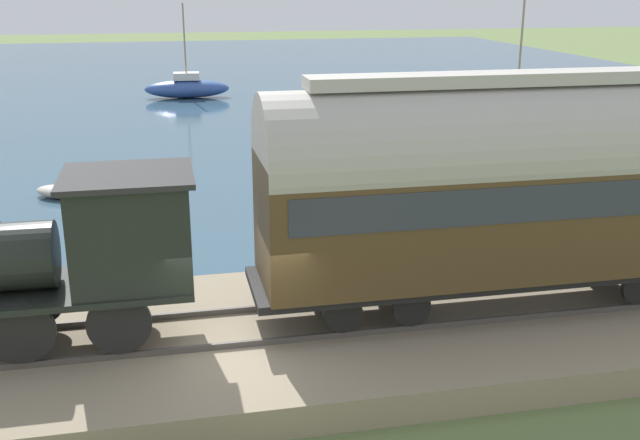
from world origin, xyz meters
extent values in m
plane|color=#607542|center=(0.00, 0.00, 0.00)|extent=(200.00, 200.00, 0.00)
cube|color=#38566B|center=(43.90, 0.00, 0.00)|extent=(80.00, 80.00, 0.01)
cube|color=gray|center=(0.61, 0.00, 0.29)|extent=(5.99, 56.00, 0.58)
cube|color=#4C4742|center=(-0.15, 0.00, 0.64)|extent=(0.07, 54.88, 0.12)
cube|color=#4C4742|center=(1.37, 0.00, 0.64)|extent=(0.07, 54.88, 0.12)
cylinder|color=black|center=(-0.15, 2.11, 1.28)|extent=(0.12, 1.14, 1.14)
cylinder|color=black|center=(1.37, 2.11, 1.28)|extent=(0.12, 1.14, 1.14)
cylinder|color=black|center=(-0.15, 3.74, 1.28)|extent=(0.12, 1.14, 1.14)
cylinder|color=black|center=(1.37, 3.74, 1.28)|extent=(0.12, 1.14, 1.14)
cube|color=black|center=(0.61, 3.74, 1.73)|extent=(2.02, 5.92, 0.12)
cube|color=black|center=(0.61, 1.82, 2.76)|extent=(1.92, 2.07, 1.93)
cube|color=#282828|center=(0.61, 1.82, 3.77)|extent=(2.12, 2.31, 0.10)
cylinder|color=black|center=(-0.15, -8.20, 1.08)|extent=(0.12, 0.76, 0.76)
cylinder|color=black|center=(1.37, -8.20, 1.08)|extent=(0.12, 0.76, 0.76)
cylinder|color=black|center=(-0.15, -3.32, 1.08)|extent=(0.12, 0.76, 0.76)
cylinder|color=black|center=(1.37, -3.32, 1.08)|extent=(0.12, 0.76, 0.76)
cylinder|color=black|center=(-0.15, -1.96, 1.08)|extent=(0.12, 0.76, 0.76)
cylinder|color=black|center=(1.37, -1.96, 1.08)|extent=(0.12, 0.76, 0.76)
cube|color=black|center=(0.61, -5.76, 1.39)|extent=(2.10, 10.86, 0.16)
cube|color=#4C381E|center=(0.61, -5.76, 2.71)|extent=(2.34, 10.43, 2.48)
cube|color=#2D333D|center=(0.61, -5.76, 3.15)|extent=(2.37, 9.78, 0.69)
cylinder|color=#B2ADA3|center=(0.61, -5.76, 3.95)|extent=(2.45, 10.43, 2.45)
cube|color=#B2ADA3|center=(0.61, -5.76, 5.30)|extent=(0.82, 8.69, 0.24)
ellipsoid|color=#236B42|center=(19.33, -14.95, 0.51)|extent=(2.17, 4.93, 1.00)
cylinder|color=#9E8460|center=(19.33, -14.95, 4.49)|extent=(0.10, 0.10, 6.97)
ellipsoid|color=#335199|center=(35.63, -0.49, 0.58)|extent=(2.13, 5.40, 1.14)
cylinder|color=#9E8460|center=(35.63, -0.49, 3.48)|extent=(0.10, 0.10, 4.67)
cube|color=silver|center=(35.63, -0.49, 1.37)|extent=(1.18, 1.65, 0.45)
ellipsoid|color=#B7B2A3|center=(13.18, 4.61, 0.22)|extent=(1.94, 2.30, 0.41)
ellipsoid|color=#B7B2A3|center=(13.08, -11.01, 0.20)|extent=(2.03, 2.51, 0.38)
camera|label=1|loc=(-12.67, 1.13, 7.05)|focal=42.00mm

